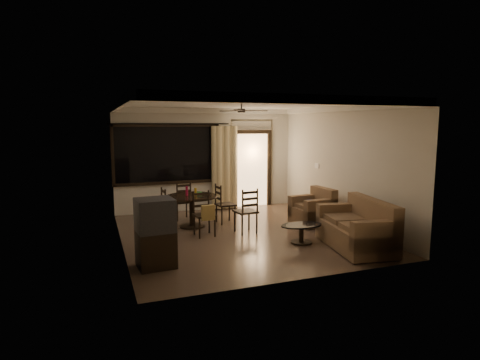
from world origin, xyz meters
name	(u,v)px	position (x,y,z in m)	size (l,w,h in m)	color
ground	(241,234)	(0.00, 0.00, 0.00)	(5.50, 5.50, 0.00)	#7F6651
room_shell	(239,145)	(0.59, 1.77, 1.83)	(5.50, 6.70, 5.50)	beige
dining_table	(192,202)	(-0.86, 0.98, 0.58)	(1.17, 1.17, 0.95)	black
dining_chair_west	(156,218)	(-1.70, 0.91, 0.28)	(0.45, 0.45, 0.95)	black
dining_chair_east	(225,211)	(-0.03, 1.05, 0.28)	(0.45, 0.45, 0.95)	black
dining_chair_south	(205,222)	(-0.79, 0.12, 0.31)	(0.45, 0.51, 0.95)	black
dining_chair_north	(182,208)	(-0.93, 1.76, 0.28)	(0.45, 0.45, 0.95)	black
tv_cabinet	(155,233)	(-2.05, -1.41, 0.58)	(0.65, 0.59, 1.16)	black
sofa	(358,229)	(1.76, -1.73, 0.37)	(1.19, 1.86, 0.92)	#4B3022
armchair	(314,210)	(1.91, 0.19, 0.35)	(0.90, 0.90, 0.84)	#4B3022
coffee_table	(301,231)	(0.89, -1.05, 0.25)	(0.87, 0.52, 0.38)	black
side_chair	(246,219)	(0.13, 0.05, 0.30)	(0.49, 0.49, 1.00)	black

